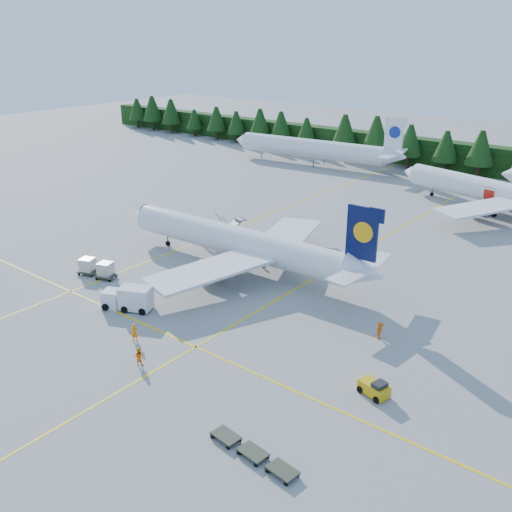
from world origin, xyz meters
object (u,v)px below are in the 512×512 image
Objects in this scene: service_truck at (127,298)px; airstairs at (217,243)px; airliner_red at (492,191)px; baggage_tug at (375,388)px; airliner_navy at (231,240)px.

airstairs is at bearing 78.96° from service_truck.
airliner_red is at bearing 48.24° from service_truck.
airliner_red is 59.63m from baggage_tug.
airstairs is at bearing 147.70° from airliner_navy.
airliner_red reaches higher than service_truck.
airliner_navy is 31.19m from baggage_tug.
airliner_navy reaches higher than service_truck.
airliner_navy reaches higher than airliner_red.
airstairs is 37.28m from baggage_tug.
airliner_red is 6.48× the size of service_truck.
airliner_navy reaches higher than airstairs.
airliner_navy is 16.60m from service_truck.
airstairs reaches higher than service_truck.
service_truck is (-0.62, -16.47, -2.03)m from airliner_navy.
baggage_tug is (27.68, -14.13, -2.65)m from airliner_navy.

